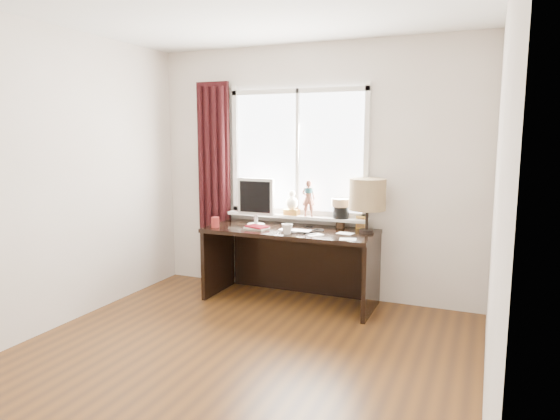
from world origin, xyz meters
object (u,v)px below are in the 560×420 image
at_px(laptop, 296,231).
at_px(mug, 287,229).
at_px(desk, 294,251).
at_px(monitor, 256,199).
at_px(table_lamp, 367,195).
at_px(red_cup, 215,222).

xyz_separation_m(laptop, mug, (-0.04, -0.12, 0.04)).
height_order(laptop, desk, laptop).
relative_size(mug, monitor, 0.21).
bearing_deg(mug, laptop, 71.33).
relative_size(laptop, table_lamp, 0.60).
bearing_deg(laptop, desk, 116.26).
bearing_deg(red_cup, desk, 22.21).
relative_size(mug, table_lamp, 0.20).
bearing_deg(table_lamp, red_cup, -167.34).
bearing_deg(red_cup, laptop, 5.69).
bearing_deg(red_cup, table_lamp, 12.66).
xyz_separation_m(mug, monitor, (-0.47, 0.30, 0.23)).
height_order(laptop, red_cup, red_cup).
distance_m(red_cup, desk, 0.85).
xyz_separation_m(red_cup, desk, (0.74, 0.30, -0.30)).
height_order(desk, monitor, monitor).
height_order(mug, red_cup, same).
relative_size(laptop, monitor, 0.64).
bearing_deg(red_cup, monitor, 38.57).
bearing_deg(table_lamp, mug, -151.35).
bearing_deg(desk, mug, -79.08).
bearing_deg(mug, desk, 100.92).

